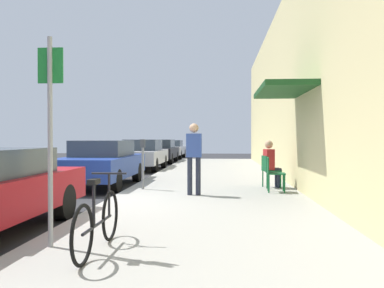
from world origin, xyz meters
TOP-DOWN VIEW (x-y plane):
  - ground_plane at (0.00, 0.00)m, footprint 60.00×60.00m
  - sidewalk_slab at (2.25, 2.00)m, footprint 4.50×32.00m
  - building_facade at (4.65, 2.00)m, footprint 1.40×32.00m
  - parked_car_1 at (-1.10, 3.70)m, footprint 1.80×4.40m
  - parked_car_2 at (-1.10, 10.02)m, footprint 1.80×4.40m
  - parked_car_3 at (-1.10, 15.35)m, footprint 1.80×4.40m
  - parked_car_4 at (-1.10, 20.59)m, footprint 1.80×4.40m
  - parking_meter at (0.45, 2.23)m, footprint 0.12×0.10m
  - street_sign at (0.40, -3.35)m, footprint 0.32×0.06m
  - bicycle_0 at (1.06, -3.53)m, footprint 0.46×1.71m
  - cafe_chair_0 at (3.82, 1.92)m, footprint 0.47×0.47m
  - cafe_chair_1 at (3.82, 2.80)m, footprint 0.52×0.52m
  - seated_patron_1 at (3.88, 2.81)m, footprint 0.48×0.43m
  - pedestrian_standing at (1.87, 1.24)m, footprint 0.36×0.22m

SIDE VIEW (x-z plane):
  - ground_plane at x=0.00m, z-range 0.00..0.00m
  - sidewalk_slab at x=2.25m, z-range 0.00..0.12m
  - bicycle_0 at x=1.06m, z-range 0.03..0.93m
  - cafe_chair_0 at x=3.82m, z-range 0.19..1.06m
  - cafe_chair_1 at x=3.82m, z-range 0.19..1.06m
  - parked_car_4 at x=-1.10m, z-range 0.03..1.36m
  - parked_car_3 at x=-1.10m, z-range 0.02..1.42m
  - parked_car_1 at x=-1.10m, z-range 0.03..1.43m
  - parked_car_2 at x=-1.10m, z-range 0.02..1.43m
  - seated_patron_1 at x=3.88m, z-range 0.17..1.46m
  - parking_meter at x=0.45m, z-range 0.23..1.55m
  - pedestrian_standing at x=1.87m, z-range 0.27..1.97m
  - street_sign at x=0.40m, z-range 0.34..2.94m
  - building_facade at x=4.65m, z-range 0.00..6.01m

